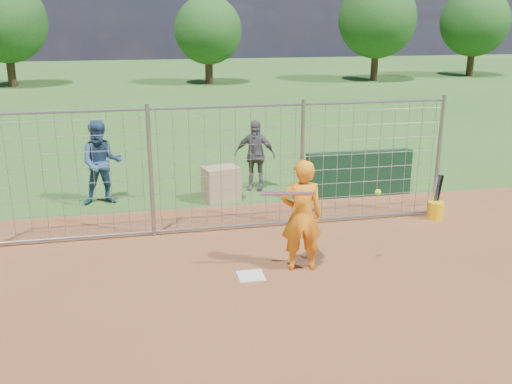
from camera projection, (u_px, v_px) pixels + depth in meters
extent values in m
plane|color=#2D591E|center=(248.00, 271.00, 9.67)|extent=(100.00, 100.00, 0.00)
plane|color=brown|center=(297.00, 375.00, 6.86)|extent=(18.00, 18.00, 0.00)
cube|color=silver|center=(251.00, 276.00, 9.48)|extent=(0.43, 0.43, 0.02)
cube|color=#11381E|center=(359.00, 174.00, 13.54)|extent=(2.60, 0.20, 1.10)
imported|color=orange|center=(302.00, 216.00, 9.48)|extent=(0.75, 0.53, 1.93)
imported|color=navy|center=(101.00, 163.00, 12.89)|extent=(0.96, 0.76, 1.93)
imported|color=#535358|center=(255.00, 155.00, 14.02)|extent=(1.11, 0.80, 1.75)
cube|color=tan|center=(221.00, 184.00, 13.30)|extent=(0.91, 0.73, 0.80)
cylinder|color=silver|center=(286.00, 194.00, 9.13)|extent=(0.86, 0.23, 0.06)
sphere|color=#D5F81A|center=(378.00, 192.00, 9.37)|extent=(0.10, 0.10, 0.10)
cylinder|color=yellow|center=(435.00, 210.00, 12.12)|extent=(0.34, 0.34, 0.38)
cylinder|color=silver|center=(434.00, 194.00, 12.05)|extent=(0.13, 0.31, 0.83)
cylinder|color=navy|center=(437.00, 193.00, 12.07)|extent=(0.07, 0.17, 0.85)
cylinder|color=black|center=(439.00, 193.00, 12.07)|extent=(0.06, 0.22, 0.84)
cylinder|color=gray|center=(151.00, 172.00, 10.86)|extent=(0.08, 0.08, 2.60)
cylinder|color=gray|center=(302.00, 164.00, 11.45)|extent=(0.08, 0.08, 2.60)
cylinder|color=gray|center=(438.00, 157.00, 12.04)|extent=(0.08, 0.08, 2.60)
cylinder|color=gray|center=(227.00, 107.00, 10.80)|extent=(9.00, 0.05, 0.05)
cylinder|color=gray|center=(229.00, 226.00, 11.52)|extent=(9.00, 0.05, 0.05)
cube|color=gray|center=(228.00, 170.00, 11.17)|extent=(9.00, 0.02, 2.50)
cylinder|color=#3F2B19|center=(11.00, 66.00, 34.62)|extent=(0.50, 0.50, 2.52)
sphere|color=#26561E|center=(5.00, 21.00, 33.86)|extent=(4.90, 4.90, 4.90)
cylinder|color=#3F2B19|center=(209.00, 66.00, 36.11)|extent=(0.50, 0.50, 2.16)
sphere|color=#26561E|center=(208.00, 30.00, 35.46)|extent=(4.20, 4.20, 4.20)
cylinder|color=#3F2B19|center=(375.00, 61.00, 37.76)|extent=(0.50, 0.50, 2.59)
sphere|color=#26561E|center=(377.00, 19.00, 36.97)|extent=(5.04, 5.04, 5.04)
cylinder|color=#3F2B19|center=(471.00, 59.00, 40.76)|extent=(0.50, 0.50, 2.45)
sphere|color=#26561E|center=(475.00, 22.00, 40.02)|extent=(4.76, 4.76, 4.76)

